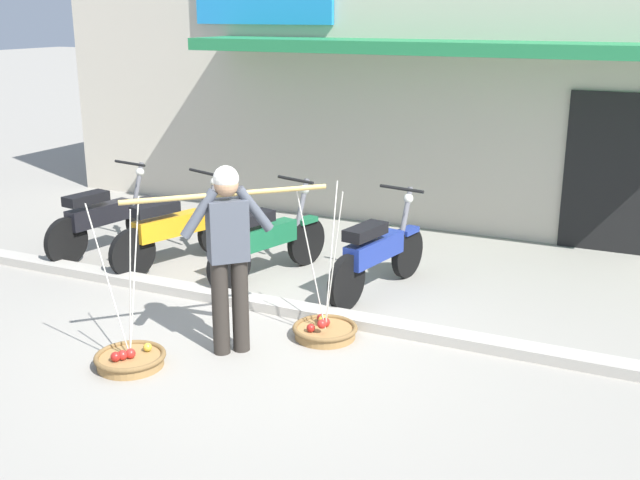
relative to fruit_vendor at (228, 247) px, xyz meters
name	(u,v)px	position (x,y,z in m)	size (l,w,h in m)	color
ground_plane	(258,339)	(0.08, 0.33, -0.98)	(90.00, 90.00, 0.00)	gray
sidewalk_curb	(292,309)	(0.08, 1.03, -0.93)	(20.00, 0.24, 0.10)	#AEA89C
fruit_vendor	(228,247)	(0.00, 0.00, 0.00)	(1.29, 1.30, 1.70)	#2D2823
fruit_basket_left_side	(130,358)	(-0.63, -0.64, -0.90)	(0.61, 0.61, 1.45)	#9E7542
fruit_basket_right_side	(325,330)	(0.63, 0.63, -0.90)	(0.61, 0.61, 1.45)	#9E7542
motorcycle_nearest_shop	(104,218)	(-2.98, 1.84, -0.53)	(0.55, 1.81, 1.09)	black
motorcycle_second_in_row	(174,230)	(-1.88, 1.77, -0.53)	(0.73, 1.75, 1.09)	black
motorcycle_third_in_row	(267,240)	(-0.67, 1.87, -0.53)	(0.68, 1.77, 1.09)	black
motorcycle_end_of_row	(377,253)	(0.64, 1.94, -0.53)	(0.56, 1.80, 1.09)	black
storefront_building	(503,66)	(0.73, 7.12, 1.12)	(13.00, 6.00, 4.20)	beige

